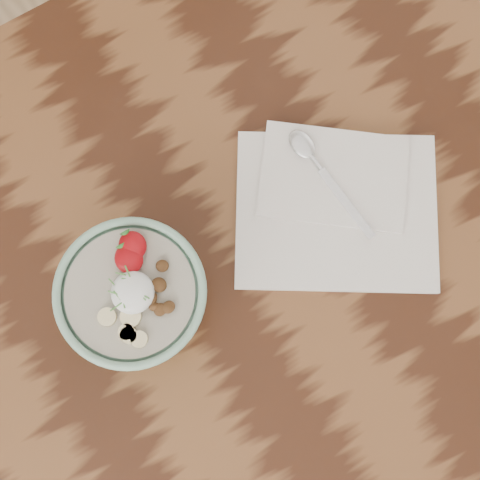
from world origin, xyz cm
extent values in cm
cube|color=#381B0E|center=(0.00, 0.00, 73.00)|extent=(160.00, 90.00, 4.00)
cylinder|color=#87B69B|center=(-8.66, -0.54, 75.58)|extent=(8.08, 8.08, 1.15)
torus|color=#87B69B|center=(-8.66, -0.54, 85.01)|extent=(18.38, 18.38, 1.06)
cylinder|color=#BDB39D|center=(-8.66, -0.54, 84.43)|extent=(15.59, 15.59, 0.96)
ellipsoid|color=white|center=(-8.30, -0.91, 85.90)|extent=(5.15, 5.15, 2.83)
ellipsoid|color=#99070D|center=(-6.75, 2.82, 85.83)|extent=(3.36, 3.69, 1.85)
cone|color=#286623|center=(-6.75, 4.33, 86.13)|extent=(1.40, 1.03, 1.52)
ellipsoid|color=#99070D|center=(-5.58, 4.01, 85.82)|extent=(3.30, 3.62, 1.81)
cone|color=#286623|center=(-5.58, 5.49, 86.12)|extent=(1.40, 1.03, 1.52)
cylinder|color=beige|center=(-12.29, -1.80, 85.31)|extent=(2.20, 2.20, 0.70)
cylinder|color=beige|center=(-11.14, -4.92, 85.31)|extent=(1.99, 1.99, 0.70)
cylinder|color=beige|center=(-10.32, -5.98, 85.31)|extent=(2.02, 2.02, 0.70)
cylinder|color=beige|center=(-9.90, -3.17, 85.31)|extent=(2.49, 2.49, 0.70)
cylinder|color=beige|center=(-11.17, -4.49, 85.31)|extent=(1.95, 1.95, 0.70)
ellipsoid|color=#573419|center=(-3.77, 0.16, 85.44)|extent=(2.18, 2.17, 1.02)
ellipsoid|color=#573419|center=(-5.19, -1.66, 85.57)|extent=(2.15, 2.25, 1.01)
ellipsoid|color=#573419|center=(-6.53, -4.24, 85.44)|extent=(2.05, 1.99, 0.86)
ellipsoid|color=#573419|center=(-5.56, -4.49, 85.50)|extent=(1.95, 1.79, 1.09)
ellipsoid|color=#573419|center=(-6.94, -2.58, 85.46)|extent=(1.88, 1.88, 0.85)
ellipsoid|color=#573419|center=(-6.46, -1.07, 85.56)|extent=(2.25, 2.03, 1.28)
ellipsoid|color=#573419|center=(-6.94, -3.61, 85.39)|extent=(1.66, 1.49, 0.92)
ellipsoid|color=#573419|center=(-6.78, -2.34, 85.47)|extent=(2.06, 1.98, 1.04)
cylinder|color=#50923D|center=(-7.53, 1.27, 86.91)|extent=(0.35, 1.70, 0.24)
cylinder|color=#50923D|center=(-7.49, -2.17, 86.91)|extent=(0.47, 1.10, 0.22)
cylinder|color=#50923D|center=(-9.91, -0.52, 86.91)|extent=(0.36, 1.36, 0.23)
cylinder|color=#50923D|center=(-8.34, 1.50, 86.91)|extent=(1.05, 1.01, 0.22)
cylinder|color=#50923D|center=(-10.65, -1.58, 86.91)|extent=(1.63, 0.32, 0.24)
cylinder|color=#50923D|center=(-7.29, -2.05, 86.91)|extent=(0.95, 1.45, 0.23)
cylinder|color=#50923D|center=(-9.71, 1.24, 86.91)|extent=(0.38, 1.01, 0.21)
cylinder|color=#50923D|center=(-7.97, 0.59, 86.91)|extent=(1.20, 0.92, 0.23)
cylinder|color=#50923D|center=(-9.63, -1.46, 86.91)|extent=(0.65, 1.58, 0.24)
cylinder|color=#50923D|center=(-10.07, -0.08, 86.91)|extent=(1.12, 1.25, 0.23)
cube|color=white|center=(20.07, -3.38, 75.52)|extent=(34.63, 32.97, 1.04)
cube|color=white|center=(22.16, 0.80, 76.36)|extent=(23.98, 22.90, 0.63)
cube|color=silver|center=(21.47, -3.34, 76.84)|extent=(1.98, 11.53, 0.35)
cylinder|color=silver|center=(20.92, 3.87, 77.02)|extent=(0.93, 3.04, 0.70)
ellipsoid|color=silver|center=(20.70, 6.73, 77.14)|extent=(3.40, 4.80, 0.95)
camera|label=1|loc=(-2.41, -15.59, 163.51)|focal=50.00mm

